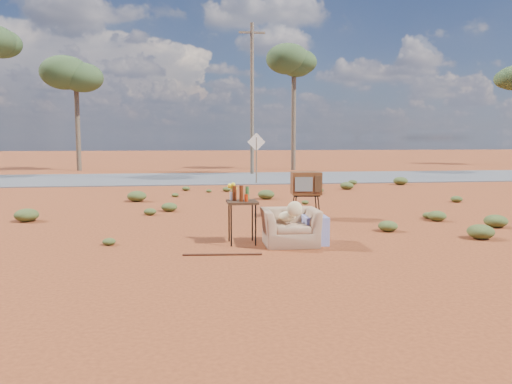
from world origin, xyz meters
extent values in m
plane|color=brown|center=(0.00, 0.00, 0.00)|extent=(140.00, 140.00, 0.00)
cube|color=#565659|center=(0.00, 15.00, 0.02)|extent=(140.00, 7.00, 0.04)
imported|color=#987253|center=(0.49, -0.36, 0.45)|extent=(1.04, 0.69, 0.90)
ellipsoid|color=#DBBF86|center=(0.44, -0.31, 0.52)|extent=(0.32, 0.32, 0.19)
ellipsoid|color=#DBBF86|center=(0.53, -0.53, 0.69)|extent=(0.29, 0.14, 0.29)
cube|color=navy|center=(0.97, -0.27, 0.26)|extent=(0.44, 0.68, 0.52)
cube|color=black|center=(1.49, 2.64, 0.57)|extent=(0.67, 0.53, 0.03)
cylinder|color=black|center=(1.18, 2.44, 0.29)|extent=(0.03, 0.03, 0.57)
cylinder|color=black|center=(1.76, 2.39, 0.29)|extent=(0.03, 0.03, 0.57)
cylinder|color=black|center=(1.22, 2.89, 0.29)|extent=(0.03, 0.03, 0.57)
cylinder|color=black|center=(1.80, 2.84, 0.29)|extent=(0.03, 0.03, 0.57)
cube|color=#5D2E17|center=(1.49, 2.64, 0.87)|extent=(0.76, 0.61, 0.55)
cube|color=slate|center=(1.37, 2.36, 0.87)|extent=(0.43, 0.06, 0.34)
cube|color=#472D19|center=(1.71, 2.33, 0.87)|extent=(0.16, 0.03, 0.39)
cube|color=#3D2716|center=(-0.38, -0.14, 0.79)|extent=(0.57, 0.57, 0.04)
cylinder|color=black|center=(-0.61, -0.37, 0.39)|extent=(0.03, 0.03, 0.79)
cylinder|color=black|center=(-0.16, -0.36, 0.39)|extent=(0.03, 0.03, 0.79)
cylinder|color=black|center=(-0.61, 0.08, 0.39)|extent=(0.03, 0.03, 0.79)
cylinder|color=black|center=(-0.16, 0.09, 0.39)|extent=(0.03, 0.03, 0.79)
cylinder|color=#4A1C0C|center=(-0.52, -0.09, 0.95)|extent=(0.08, 0.08, 0.29)
cylinder|color=#4A1C0C|center=(-0.41, -0.23, 0.97)|extent=(0.07, 0.07, 0.31)
cylinder|color=#2D5B27|center=(-0.27, -0.03, 0.94)|extent=(0.07, 0.07, 0.27)
cylinder|color=red|center=(-0.32, -0.25, 0.88)|extent=(0.07, 0.07, 0.15)
cylinder|color=silver|center=(-0.55, 0.03, 0.89)|extent=(0.09, 0.09, 0.16)
ellipsoid|color=yellow|center=(-0.55, 0.03, 1.06)|extent=(0.18, 0.18, 0.13)
cylinder|color=#472013|center=(-0.81, -1.05, 0.02)|extent=(1.34, 0.16, 0.04)
cylinder|color=brown|center=(1.50, 12.00, 1.00)|extent=(0.06, 0.06, 2.00)
cube|color=silver|center=(1.50, 12.00, 1.80)|extent=(0.78, 0.04, 0.78)
cylinder|color=brown|center=(-8.00, 22.00, 3.00)|extent=(0.28, 0.28, 6.00)
ellipsoid|color=#395129|center=(-8.00, 22.00, 5.50)|extent=(3.20, 3.20, 2.20)
cylinder|color=brown|center=(5.00, 21.00, 3.50)|extent=(0.28, 0.28, 7.00)
ellipsoid|color=#395129|center=(5.00, 21.00, 6.50)|extent=(3.20, 3.20, 2.20)
cylinder|color=brown|center=(2.00, 17.50, 4.00)|extent=(0.20, 0.20, 8.00)
cube|color=brown|center=(2.00, 17.50, 7.50)|extent=(1.40, 0.10, 0.10)
ellipsoid|color=#4A5626|center=(-5.20, 3.00, 0.15)|extent=(0.56, 0.56, 0.31)
ellipsoid|color=#4A5626|center=(4.50, 1.80, 0.12)|extent=(0.44, 0.44, 0.24)
ellipsoid|color=#4A5626|center=(-3.00, 6.50, 0.17)|extent=(0.60, 0.60, 0.33)
ellipsoid|color=#4A5626|center=(6.80, 5.00, 0.10)|extent=(0.36, 0.36, 0.20)
ellipsoid|color=#4A5626|center=(3.20, 8.00, 0.11)|extent=(0.40, 0.40, 0.22)
ellipsoid|color=#4A5626|center=(-1.50, 9.50, 0.08)|extent=(0.30, 0.30, 0.17)
camera|label=1|loc=(-1.33, -9.30, 1.97)|focal=35.00mm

